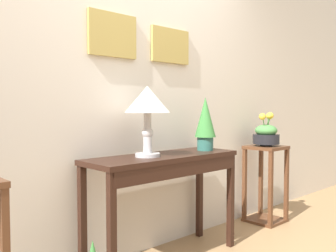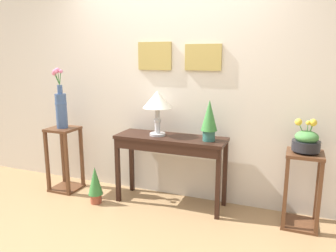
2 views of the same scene
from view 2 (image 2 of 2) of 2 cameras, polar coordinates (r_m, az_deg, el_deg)
The scene contains 10 objects.
ground_plane at distance 3.03m, azimuth -9.05°, elevation -20.74°, with size 12.00×12.00×0.01m, color #9E7A51.
back_wall_with_art at distance 3.75m, azimuth 0.63°, elevation 8.59°, with size 9.00×0.13×2.80m.
console_table at distance 3.55m, azimuth 0.32°, elevation -3.73°, with size 1.21×0.40×0.78m.
table_lamp at distance 3.53m, azimuth -1.87°, elevation 4.15°, with size 0.31×0.31×0.49m.
potted_plant_on_console at distance 3.35m, azimuth 7.20°, elevation 1.27°, with size 0.17×0.17×0.42m.
pedestal_stand_left at distance 4.23m, azimuth -17.52°, elevation -5.50°, with size 0.33×0.33×0.79m.
flower_vase_tall_left at distance 4.08m, azimuth -18.13°, elevation 3.33°, with size 0.14×0.17×0.71m.
pedestal_stand_right at distance 3.45m, azimuth 22.26°, elevation -10.24°, with size 0.33×0.33×0.75m.
planter_bowl_wide_right at distance 3.30m, azimuth 22.95°, elevation -2.30°, with size 0.25×0.25×0.33m.
potted_plant_floor at distance 3.81m, azimuth -12.54°, elevation -9.77°, with size 0.16×0.16×0.43m.
Camera 2 is at (1.34, -2.17, 1.64)m, focal length 35.04 mm.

